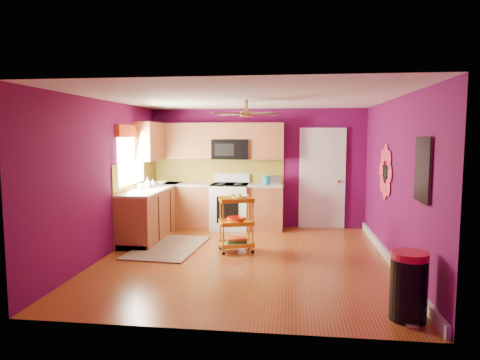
# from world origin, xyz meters

# --- Properties ---
(ground) EXTENTS (5.00, 5.00, 0.00)m
(ground) POSITION_xyz_m (0.00, 0.00, 0.00)
(ground) COLOR brown
(ground) RESTS_ON ground
(room_envelope) EXTENTS (4.54, 5.04, 2.52)m
(room_envelope) POSITION_xyz_m (0.03, 0.00, 1.63)
(room_envelope) COLOR #5D0A45
(room_envelope) RESTS_ON ground
(lower_cabinets) EXTENTS (2.81, 2.31, 0.94)m
(lower_cabinets) POSITION_xyz_m (-1.35, 1.82, 0.43)
(lower_cabinets) COLOR brown
(lower_cabinets) RESTS_ON ground
(electric_range) EXTENTS (0.76, 0.66, 1.13)m
(electric_range) POSITION_xyz_m (-0.55, 2.17, 0.48)
(electric_range) COLOR white
(electric_range) RESTS_ON ground
(upper_cabinetry) EXTENTS (2.80, 2.30, 1.26)m
(upper_cabinetry) POSITION_xyz_m (-1.24, 2.17, 1.80)
(upper_cabinetry) COLOR brown
(upper_cabinetry) RESTS_ON ground
(left_window) EXTENTS (0.08, 1.35, 1.08)m
(left_window) POSITION_xyz_m (-2.22, 1.05, 1.74)
(left_window) COLOR white
(left_window) RESTS_ON ground
(panel_door) EXTENTS (0.95, 0.11, 2.15)m
(panel_door) POSITION_xyz_m (1.35, 2.47, 1.02)
(panel_door) COLOR white
(panel_door) RESTS_ON ground
(right_wall_art) EXTENTS (0.04, 2.74, 1.04)m
(right_wall_art) POSITION_xyz_m (2.23, -0.34, 1.44)
(right_wall_art) COLOR black
(right_wall_art) RESTS_ON ground
(ceiling_fan) EXTENTS (1.01, 1.01, 0.26)m
(ceiling_fan) POSITION_xyz_m (0.00, 0.20, 2.29)
(ceiling_fan) COLOR #BF8C3F
(ceiling_fan) RESTS_ON ground
(shag_rug) EXTENTS (1.18, 1.79, 0.02)m
(shag_rug) POSITION_xyz_m (-1.39, 0.50, 0.01)
(shag_rug) COLOR #311B10
(shag_rug) RESTS_ON ground
(rolling_cart) EXTENTS (0.64, 0.54, 0.99)m
(rolling_cart) POSITION_xyz_m (-0.18, 0.42, 0.51)
(rolling_cart) COLOR yellow
(rolling_cart) RESTS_ON ground
(trash_can) EXTENTS (0.45, 0.46, 0.73)m
(trash_can) POSITION_xyz_m (1.96, -2.00, 0.37)
(trash_can) COLOR black
(trash_can) RESTS_ON ground
(teal_kettle) EXTENTS (0.18, 0.18, 0.21)m
(teal_kettle) POSITION_xyz_m (0.21, 2.21, 1.02)
(teal_kettle) COLOR #137A90
(teal_kettle) RESTS_ON lower_cabinets
(toaster) EXTENTS (0.22, 0.15, 0.18)m
(toaster) POSITION_xyz_m (0.40, 2.22, 1.03)
(toaster) COLOR beige
(toaster) RESTS_ON lower_cabinets
(soap_bottle_a) EXTENTS (0.09, 0.09, 0.21)m
(soap_bottle_a) POSITION_xyz_m (-2.02, 1.33, 1.04)
(soap_bottle_a) COLOR #EA3F72
(soap_bottle_a) RESTS_ON lower_cabinets
(soap_bottle_b) EXTENTS (0.12, 0.12, 0.15)m
(soap_bottle_b) POSITION_xyz_m (-1.96, 1.45, 1.02)
(soap_bottle_b) COLOR white
(soap_bottle_b) RESTS_ON lower_cabinets
(counter_dish) EXTENTS (0.24, 0.24, 0.06)m
(counter_dish) POSITION_xyz_m (-1.95, 1.98, 0.97)
(counter_dish) COLOR white
(counter_dish) RESTS_ON lower_cabinets
(counter_cup) EXTENTS (0.14, 0.14, 0.11)m
(counter_cup) POSITION_xyz_m (-2.06, 1.08, 0.99)
(counter_cup) COLOR white
(counter_cup) RESTS_ON lower_cabinets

